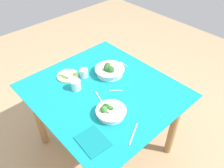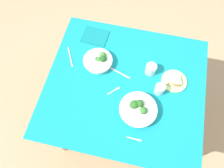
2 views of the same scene
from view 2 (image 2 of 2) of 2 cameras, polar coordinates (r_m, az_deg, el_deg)
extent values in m
plane|color=tan|center=(2.38, 2.34, -8.28)|extent=(6.00, 6.00, 0.00)
cube|color=teal|center=(1.68, 3.28, -0.33)|extent=(1.16, 1.07, 0.01)
cube|color=#9E7547|center=(1.69, 3.26, -0.56)|extent=(1.13, 1.04, 0.02)
cylinder|color=#9E7547|center=(2.00, -13.45, -13.21)|extent=(0.07, 0.07, 0.73)
cylinder|color=#9E7547|center=(1.97, 14.24, -19.11)|extent=(0.07, 0.07, 0.73)
cylinder|color=#9E7547|center=(2.29, -6.71, 7.01)|extent=(0.07, 0.07, 0.73)
cylinder|color=#9E7547|center=(2.26, 16.61, 2.34)|extent=(0.07, 0.07, 0.73)
cylinder|color=white|center=(1.75, -3.53, 5.54)|extent=(0.20, 0.20, 0.04)
cylinder|color=white|center=(1.73, -3.58, 5.96)|extent=(0.22, 0.22, 0.01)
sphere|color=#3D7A33|center=(1.73, -2.32, 7.18)|extent=(0.05, 0.05, 0.05)
sphere|color=#1E511E|center=(1.72, -3.59, 6.11)|extent=(0.04, 0.04, 0.04)
sphere|color=#1E511E|center=(1.72, -2.22, 6.38)|extent=(0.05, 0.05, 0.05)
sphere|color=#33702D|center=(1.73, -2.51, 6.87)|extent=(0.04, 0.04, 0.04)
sphere|color=#3D7A33|center=(1.72, -3.39, 6.05)|extent=(0.04, 0.04, 0.04)
cylinder|color=beige|center=(1.72, -3.70, 6.28)|extent=(0.07, 0.07, 0.01)
cylinder|color=white|center=(1.58, 6.47, -6.61)|extent=(0.23, 0.23, 0.05)
cylinder|color=white|center=(1.55, 6.59, -6.25)|extent=(0.26, 0.26, 0.01)
sphere|color=#286023|center=(1.54, 5.59, -5.23)|extent=(0.06, 0.06, 0.06)
sphere|color=#33702D|center=(1.54, 7.90, -6.63)|extent=(0.05, 0.05, 0.05)
sphere|color=#286023|center=(1.55, 6.91, -4.92)|extent=(0.06, 0.06, 0.06)
cylinder|color=beige|center=(1.54, 6.22, -6.29)|extent=(0.08, 0.08, 0.01)
cylinder|color=#B7D684|center=(1.74, 15.28, 0.71)|extent=(0.19, 0.19, 0.01)
cube|color=beige|center=(1.73, 15.42, 0.99)|extent=(0.11, 0.10, 0.02)
cube|color=#9E703D|center=(1.71, 15.29, -0.15)|extent=(0.09, 0.01, 0.03)
cylinder|color=silver|center=(1.65, 11.88, -1.25)|extent=(0.07, 0.07, 0.08)
cylinder|color=silver|center=(1.71, 9.70, 3.72)|extent=(0.08, 0.08, 0.08)
cube|color=#B7B7BC|center=(1.55, 5.04, -13.44)|extent=(0.07, 0.01, 0.00)
cube|color=#B7B7BC|center=(1.55, 6.89, -13.84)|extent=(0.03, 0.01, 0.00)
cube|color=#B7B7BC|center=(1.65, -0.06, -2.00)|extent=(0.06, 0.06, 0.00)
cube|color=#B7B7BC|center=(1.66, 1.51, -1.09)|extent=(0.03, 0.03, 0.00)
cube|color=#B7B7BC|center=(1.72, 1.71, 2.91)|extent=(0.19, 0.07, 0.00)
cube|color=#B7B7BC|center=(1.82, -10.44, 6.72)|extent=(0.10, 0.17, 0.00)
cube|color=#0F777D|center=(1.91, -4.27, 11.85)|extent=(0.22, 0.18, 0.01)
camera|label=1|loc=(2.01, -35.69, 50.19)|focal=36.98mm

